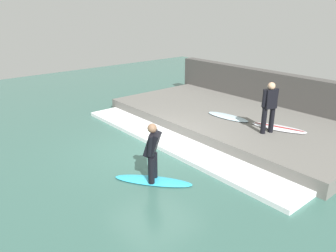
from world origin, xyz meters
name	(u,v)px	position (x,y,z in m)	size (l,w,h in m)	color
ground_plane	(154,152)	(0.00, 0.00, 0.00)	(28.00, 28.00, 0.00)	#386056
concrete_ledge	(230,120)	(3.53, 0.00, 0.22)	(4.40, 9.18, 0.43)	#66635E
back_wall	(271,93)	(5.98, 0.00, 0.84)	(0.50, 9.64, 1.69)	#474442
wave_foam_crest	(173,143)	(0.76, 0.00, 0.06)	(1.14, 8.73, 0.13)	white
surfboard_riding	(153,181)	(-1.12, -1.40, 0.03)	(1.59, 1.87, 0.06)	#2DADD1
surfer_riding	(153,149)	(-1.12, -1.40, 0.89)	(0.55, 0.55, 1.49)	black
surfer_waiting_near	(269,105)	(2.97, -1.88, 1.33)	(0.52, 0.36, 1.59)	black
surfboard_waiting_near	(279,128)	(3.56, -1.93, 0.47)	(1.04, 1.81, 0.07)	silver
surfboard_spare	(228,117)	(3.18, -0.15, 0.46)	(0.70, 1.67, 0.06)	silver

